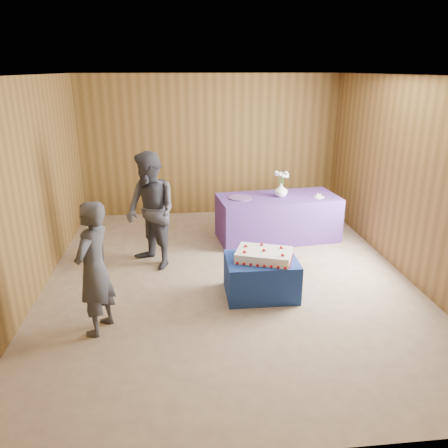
{
  "coord_description": "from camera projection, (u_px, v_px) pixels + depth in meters",
  "views": [
    {
      "loc": [
        -0.64,
        -5.49,
        2.77
      ],
      "look_at": [
        -0.04,
        0.1,
        0.77
      ],
      "focal_mm": 35.0,
      "sensor_mm": 36.0,
      "label": 1
    }
  ],
  "objects": [
    {
      "name": "guest_left",
      "position": [
        94.0,
        269.0,
        4.66
      ],
      "size": [
        0.54,
        0.64,
        1.51
      ],
      "primitive_type": "imported",
      "rotation": [
        0.0,
        0.0,
        -1.94
      ],
      "color": "#35363F",
      "rests_on": "ground"
    },
    {
      "name": "cake_slice",
      "position": [
        319.0,
        195.0,
        7.26
      ],
      "size": [
        0.08,
        0.07,
        0.07
      ],
      "rotation": [
        0.0,
        0.0,
        -0.38
      ],
      "color": "white",
      "rests_on": "plate"
    },
    {
      "name": "room_shell",
      "position": [
        228.0,
        150.0,
        5.53
      ],
      "size": [
        5.04,
        6.04,
        2.72
      ],
      "color": "brown",
      "rests_on": "ground"
    },
    {
      "name": "plate",
      "position": [
        319.0,
        197.0,
        7.27
      ],
      "size": [
        0.2,
        0.2,
        0.01
      ],
      "primitive_type": "cylinder",
      "rotation": [
        0.0,
        0.0,
        -0.13
      ],
      "color": "white",
      "rests_on": "serving_table"
    },
    {
      "name": "guest_right",
      "position": [
        151.0,
        211.0,
        6.24
      ],
      "size": [
        1.01,
        1.05,
        1.7
      ],
      "primitive_type": "imported",
      "rotation": [
        0.0,
        0.0,
        -0.92
      ],
      "color": "#363741",
      "rests_on": "ground"
    },
    {
      "name": "vase",
      "position": [
        281.0,
        190.0,
        7.27
      ],
      "size": [
        0.25,
        0.25,
        0.23
      ],
      "primitive_type": "imported",
      "rotation": [
        0.0,
        0.0,
        -0.16
      ],
      "color": "white",
      "rests_on": "serving_table"
    },
    {
      "name": "knife",
      "position": [
        326.0,
        199.0,
        7.17
      ],
      "size": [
        0.26,
        0.02,
        0.0
      ],
      "primitive_type": "cube",
      "rotation": [
        0.0,
        0.0,
        0.0
      ],
      "color": "silver",
      "rests_on": "serving_table"
    },
    {
      "name": "ground",
      "position": [
        228.0,
        278.0,
        6.13
      ],
      "size": [
        6.0,
        6.0,
        0.0
      ],
      "primitive_type": "plane",
      "color": "#9D8A6C",
      "rests_on": "ground"
    },
    {
      "name": "serving_table",
      "position": [
        277.0,
        218.0,
        7.44
      ],
      "size": [
        2.09,
        1.11,
        0.75
      ],
      "primitive_type": "cube",
      "rotation": [
        0.0,
        0.0,
        0.11
      ],
      "color": "#583189",
      "rests_on": "ground"
    },
    {
      "name": "platter",
      "position": [
        240.0,
        198.0,
        7.21
      ],
      "size": [
        0.5,
        0.5,
        0.02
      ],
      "primitive_type": "cylinder",
      "rotation": [
        0.0,
        0.0,
        0.38
      ],
      "color": "#64478E",
      "rests_on": "serving_table"
    },
    {
      "name": "flower_spray",
      "position": [
        282.0,
        174.0,
        7.18
      ],
      "size": [
        0.24,
        0.24,
        0.18
      ],
      "color": "#2E5B24",
      "rests_on": "vase"
    },
    {
      "name": "cake_table",
      "position": [
        261.0,
        277.0,
        5.61
      ],
      "size": [
        0.9,
        0.7,
        0.5
      ],
      "primitive_type": "cube",
      "rotation": [
        0.0,
        0.0,
        -0.01
      ],
      "color": "navy",
      "rests_on": "ground"
    },
    {
      "name": "sheet_cake",
      "position": [
        264.0,
        255.0,
        5.49
      ],
      "size": [
        0.82,
        0.68,
        0.16
      ],
      "rotation": [
        0.0,
        0.0,
        -0.35
      ],
      "color": "white",
      "rests_on": "cake_table"
    }
  ]
}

